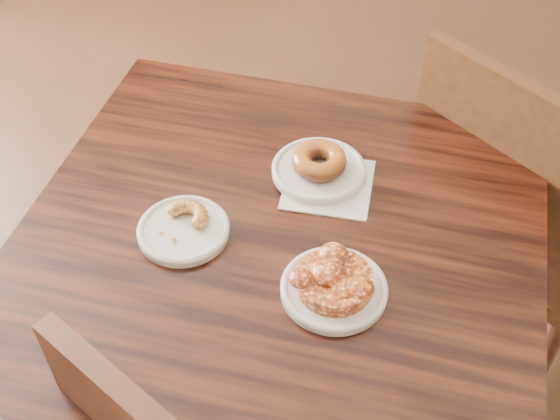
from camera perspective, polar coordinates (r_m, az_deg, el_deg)
The scene contains 10 objects.
floor at distance 1.90m, azimuth -1.71°, elevation -12.56°, with size 5.00×5.00×0.00m, color black.
cafe_table at distance 1.46m, azimuth -0.21°, elevation -12.28°, with size 0.87×0.87×0.75m, color black.
chair_far at distance 1.73m, azimuth 20.49°, elevation -0.16°, with size 0.51×0.51×0.90m, color black, non-canonical shape.
napkin at distance 1.25m, azimuth 3.94°, elevation 2.08°, with size 0.15×0.15×0.00m, color white.
plate_donut at distance 1.27m, azimuth 3.17°, elevation 3.23°, with size 0.17×0.17×0.01m, color silver.
plate_cruller at distance 1.18m, azimuth -7.84°, elevation -1.66°, with size 0.15×0.15×0.01m, color silver.
plate_fritter at distance 1.09m, azimuth 4.40°, elevation -6.45°, with size 0.17×0.17×0.01m, color silver.
glazed_donut at distance 1.25m, azimuth 3.22°, elevation 4.01°, with size 0.10×0.10×0.03m, color brown.
apple_fritter at distance 1.07m, azimuth 4.48°, elevation -5.62°, with size 0.16×0.16×0.04m, color #441607, non-canonical shape.
cruller_fragment at distance 1.17m, azimuth -7.93°, elevation -1.07°, with size 0.09×0.09×0.02m, color brown, non-canonical shape.
Camera 1 is at (0.57, -0.81, 1.62)m, focal length 45.00 mm.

